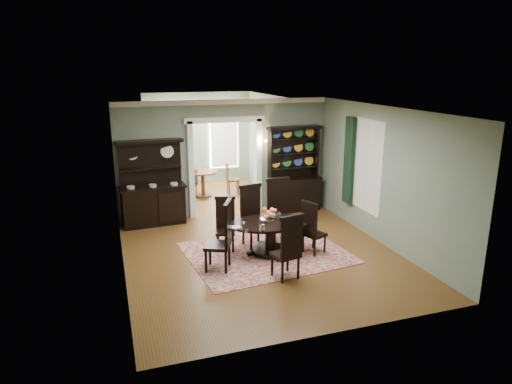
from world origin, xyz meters
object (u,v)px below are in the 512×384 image
Objects in this scene: dining_table at (270,231)px; welsh_dresser at (294,180)px; sideboard at (153,195)px; parlor_table at (203,180)px.

dining_table is 0.80× the size of welsh_dresser.
sideboard is at bearing 132.96° from dining_table.
sideboard is 0.92× the size of welsh_dresser.
welsh_dresser is at bearing 62.70° from dining_table.
parlor_table is (-0.45, 4.67, 0.03)m from dining_table.
dining_table is 3.40m from sideboard.
dining_table is at bearing -123.10° from welsh_dresser.
welsh_dresser is (1.63, 2.65, 0.35)m from dining_table.
welsh_dresser is (3.75, -0.00, 0.09)m from sideboard.
parlor_table is at bearing 99.89° from dining_table.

